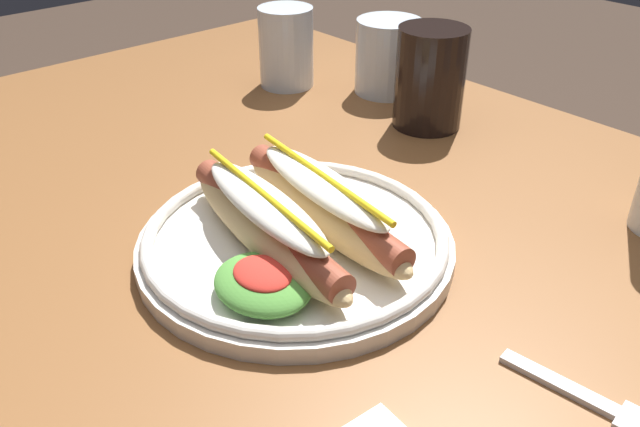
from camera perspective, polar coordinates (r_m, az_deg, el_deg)
dining_table at (r=0.68m, az=5.65°, el=-9.38°), size 1.41×0.81×0.74m
hot_dog_plate at (r=0.59m, az=-2.29°, el=-1.61°), size 0.29×0.29×0.08m
fork at (r=0.50m, az=23.20°, el=-15.08°), size 0.12×0.03×0.00m
soda_cup at (r=0.84m, az=9.64°, el=11.66°), size 0.09×0.09×0.13m
water_cup at (r=0.97m, az=-2.99°, el=14.39°), size 0.08×0.08×0.11m
extra_cup at (r=0.95m, az=5.97°, el=13.57°), size 0.09×0.09×0.10m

